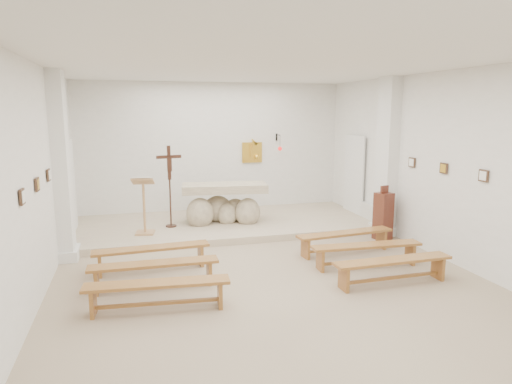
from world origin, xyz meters
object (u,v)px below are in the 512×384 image
object	(u,v)px
altar	(224,206)
bench_left_third	(158,289)
lectern	(144,205)
bench_right_front	(345,237)
donation_pedestal	(383,216)
bench_right_second	(366,250)
bench_left_second	(154,269)
bench_left_front	(152,253)
bench_right_third	(393,265)
crucifix_stand	(170,180)

from	to	relation	value
altar	bench_left_third	xyz separation A→B (m)	(-1.80, -4.20, -0.22)
lectern	bench_right_front	bearing A→B (deg)	-17.37
donation_pedestal	lectern	bearing A→B (deg)	149.46
lectern	bench_right_second	size ratio (longest dim) A/B	0.63
bench_right_front	bench_left_second	world-z (taller)	same
bench_left_front	bench_right_third	xyz separation A→B (m)	(3.72, -1.71, 0.00)
bench_left_front	donation_pedestal	bearing A→B (deg)	4.37
lectern	bench_left_third	bearing A→B (deg)	-79.35
altar	crucifix_stand	bearing A→B (deg)	-169.08
lectern	donation_pedestal	world-z (taller)	lectern
bench_left_third	bench_right_third	xyz separation A→B (m)	(3.72, 0.00, 0.00)
donation_pedestal	bench_right_front	size ratio (longest dim) A/B	0.58
crucifix_stand	donation_pedestal	size ratio (longest dim) A/B	1.56
bench_right_second	bench_left_second	bearing A→B (deg)	-176.67
altar	bench_right_second	bearing A→B (deg)	-52.87
bench_left_third	bench_left_second	bearing A→B (deg)	95.37
bench_left_second	bench_right_third	xyz separation A→B (m)	(3.72, -0.86, 0.00)
crucifix_stand	donation_pedestal	distance (m)	4.79
lectern	bench_right_second	bearing A→B (deg)	-26.70
altar	bench_right_front	bearing A→B (deg)	-45.09
lectern	crucifix_stand	xyz separation A→B (m)	(0.60, 0.47, 0.45)
altar	bench_left_second	world-z (taller)	altar
bench_left_front	bench_right_third	distance (m)	4.09
bench_left_second	altar	bearing A→B (deg)	62.88
bench_right_third	bench_right_second	bearing A→B (deg)	88.86
donation_pedestal	bench_right_third	bearing A→B (deg)	-133.83
bench_right_front	bench_left_third	distance (m)	4.09
crucifix_stand	bench_right_front	size ratio (longest dim) A/B	0.91
altar	bench_right_third	size ratio (longest dim) A/B	1.02
lectern	donation_pedestal	distance (m)	5.17
crucifix_stand	bench_left_front	bearing A→B (deg)	-111.63
bench_right_front	crucifix_stand	bearing A→B (deg)	136.64
lectern	bench_right_second	world-z (taller)	lectern
bench_left_second	crucifix_stand	bearing A→B (deg)	81.56
crucifix_stand	bench_right_second	size ratio (longest dim) A/B	0.91
crucifix_stand	bench_left_third	xyz separation A→B (m)	(-0.55, -4.12, -0.90)
bench_left_front	bench_left_third	bearing A→B (deg)	-93.43
crucifix_stand	donation_pedestal	xyz separation A→B (m)	(4.41, -1.73, -0.70)
bench_left_second	bench_right_front	bearing A→B (deg)	14.04
donation_pedestal	bench_right_front	xyz separation A→B (m)	(-1.24, -0.68, -0.20)
lectern	bench_right_third	size ratio (longest dim) A/B	0.63
bench_left_front	crucifix_stand	bearing A→B (deg)	73.76
crucifix_stand	bench_right_front	xyz separation A→B (m)	(3.17, -2.41, -0.90)
bench_left_third	bench_right_third	bearing A→B (deg)	5.37
bench_right_second	bench_left_third	world-z (taller)	same
crucifix_stand	bench_left_second	bearing A→B (deg)	-108.35
bench_right_front	bench_left_front	bearing A→B (deg)	173.90
crucifix_stand	bench_right_second	bearing A→B (deg)	-54.68
bench_left_front	bench_right_second	world-z (taller)	same
altar	bench_left_second	size ratio (longest dim) A/B	1.02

